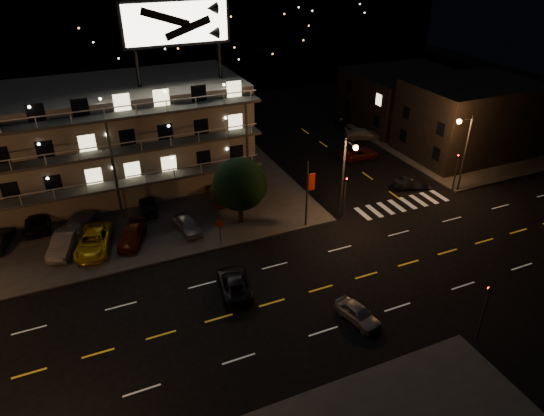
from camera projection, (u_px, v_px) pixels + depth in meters
name	position (u px, v px, depth m)	size (l,w,h in m)	color
ground	(297.00, 296.00, 35.49)	(140.00, 140.00, 0.00)	black
curb_nw	(74.00, 209.00, 46.51)	(44.00, 24.00, 0.15)	#373735
curb_ne	(439.00, 141.00, 61.84)	(16.00, 24.00, 0.15)	#373735
motel	(104.00, 138.00, 48.41)	(28.00, 13.80, 18.10)	gray
side_bldg_front	(468.00, 119.00, 56.59)	(14.06, 10.00, 8.50)	black
side_bldg_back	(403.00, 97.00, 66.52)	(14.06, 12.00, 7.00)	black
hill_backdrop	(89.00, 11.00, 82.52)	(120.00, 25.00, 24.00)	black
streetlight_nc	(345.00, 172.00, 42.33)	(0.44, 1.92, 8.00)	#2D2D30
streetlight_ne	(464.00, 147.00, 47.37)	(1.92, 0.44, 8.00)	#2D2D30
signal_nw	(345.00, 192.00, 44.13)	(0.20, 0.27, 4.60)	#2D2D30
signal_sw	(485.00, 307.00, 30.59)	(0.20, 0.27, 4.60)	#2D2D30
signal_ne	(457.00, 168.00, 48.66)	(0.27, 0.20, 4.60)	#2D2D30
banner_north	(308.00, 193.00, 42.26)	(0.83, 0.16, 6.40)	#2D2D30
stop_sign	(220.00, 228.00, 40.43)	(0.91, 0.11, 2.61)	#2D2D30
tree	(239.00, 186.00, 42.49)	(4.93, 4.75, 6.21)	black
lot_car_1	(64.00, 243.00, 39.90)	(1.63, 4.67, 1.54)	gray
lot_car_2	(94.00, 241.00, 40.11)	(2.53, 5.49, 1.53)	gold
lot_car_3	(132.00, 236.00, 41.10)	(1.79, 4.40, 1.28)	#5E1A0D
lot_car_4	(188.00, 225.00, 42.56)	(1.59, 3.94, 1.34)	gray
lot_car_6	(37.00, 222.00, 43.05)	(2.20, 4.76, 1.32)	black
lot_car_7	(79.00, 223.00, 42.67)	(2.06, 5.08, 1.47)	gray
lot_car_8	(148.00, 205.00, 45.60)	(1.57, 3.91, 1.33)	black
lot_car_9	(218.00, 194.00, 47.47)	(1.54, 4.41, 1.45)	#5E1A0D
side_car_0	(413.00, 183.00, 50.12)	(1.29, 3.70, 1.22)	black
side_car_1	(359.00, 153.00, 56.82)	(2.15, 4.66, 1.30)	#5E1A0D
side_car_2	(363.00, 134.00, 62.22)	(1.93, 4.75, 1.38)	gray
side_car_3	(345.00, 119.00, 67.20)	(1.50, 3.73, 1.27)	black
road_car_east	(358.00, 313.00, 32.93)	(1.44, 3.58, 1.22)	gray
road_car_west	(234.00, 283.00, 35.74)	(2.18, 4.72, 1.31)	black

